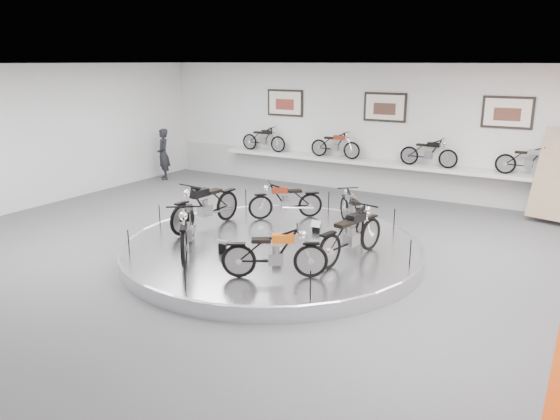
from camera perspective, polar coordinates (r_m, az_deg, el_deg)
The scene contains 22 objects.
floor at distance 11.55m, azimuth -1.62°, elevation -5.26°, with size 16.00×16.00×0.00m, color #4C4C4E.
ceiling at distance 10.81m, azimuth -1.78°, elevation 15.01°, with size 16.00×16.00×0.00m, color white.
wall_back at distance 17.27m, azimuth 10.83°, elevation 8.20°, with size 16.00×16.00×0.00m, color silver.
wall_left at distance 16.64m, azimuth -25.94°, elevation 6.68°, with size 14.00×14.00×0.00m, color silver.
dado_band at distance 17.49m, azimuth 10.57°, elevation 3.48°, with size 15.68×0.04×1.10m, color #BCBCBA.
display_platform at distance 11.73m, azimuth -0.85°, elevation -4.14°, with size 6.40×6.40×0.30m, color silver.
platform_rim at distance 11.69m, azimuth -0.85°, elevation -3.58°, with size 6.40×6.40×0.10m, color #B2B2BA.
shelf at distance 17.14m, azimuth 10.32°, elevation 4.79°, with size 11.00×0.55×0.10m, color silver.
poster_left at distance 18.63m, azimuth 0.54°, elevation 11.13°, with size 1.35×0.06×0.88m, color white.
poster_center at distance 17.17m, azimuth 10.90°, elevation 10.50°, with size 1.35×0.06×0.88m, color white.
poster_right at distance 16.33m, azimuth 22.68°, elevation 9.38°, with size 1.35×0.06×0.88m, color white.
shelf_bike_a at distance 18.90m, azimuth -1.73°, elevation 7.27°, with size 1.22×0.42×0.73m, color black, non-canonical shape.
shelf_bike_b at distance 17.63m, azimuth 5.79°, elevation 6.62°, with size 1.22×0.42×0.73m, color maroon, non-canonical shape.
shelf_bike_c at distance 16.63m, azimuth 15.26°, elevation 5.63°, with size 1.22×0.42×0.73m, color black, non-canonical shape.
shelf_bike_d at distance 16.15m, azimuth 24.53°, elevation 4.52°, with size 1.22×0.42×0.73m, color #B2B2B7, non-canonical shape.
bike_a at distance 12.75m, azimuth 7.51°, elevation 0.09°, with size 1.49×0.53×0.88m, color #B2B2B7, non-canonical shape.
bike_b at distance 13.37m, azimuth 0.58°, elevation 1.04°, with size 1.57×0.55×0.92m, color maroon, non-canonical shape.
bike_c at distance 12.70m, azimuth -7.80°, elevation 0.55°, with size 1.87×0.66×1.10m, color black, non-canonical shape.
bike_d at distance 11.04m, azimuth -9.74°, elevation -1.73°, with size 1.91×0.67×1.12m, color black, non-canonical shape.
bike_e at distance 9.70m, azimuth -0.55°, elevation -4.46°, with size 1.61×0.57×0.95m, color #CF5B11, non-canonical shape.
bike_f at distance 10.67m, azimuth 7.46°, elevation -2.47°, with size 1.77×0.62×1.04m, color black, non-canonical shape.
visitor at distance 19.69m, azimuth -12.09°, elevation 5.72°, with size 0.65×0.43×1.79m, color black.
Camera 1 is at (5.74, -9.16, 4.05)m, focal length 35.00 mm.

